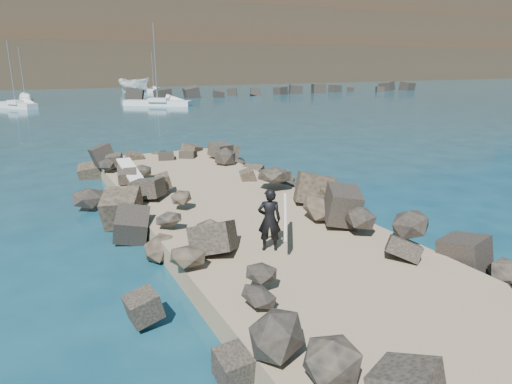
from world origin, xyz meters
TOP-DOWN VIEW (x-y plane):
  - ground at (0.00, 0.00)m, footprint 800.00×800.00m
  - jetty at (0.00, -2.00)m, footprint 6.00×26.00m
  - riprap_left at (-2.90, -1.50)m, footprint 2.60×22.00m
  - riprap_right at (2.90, -1.50)m, footprint 2.60×22.00m
  - breakwater_secondary at (35.00, 55.00)m, footprint 52.00×4.00m
  - headland at (10.00, 160.00)m, footprint 360.00×140.00m
  - surfboard_resting at (-2.40, 5.15)m, footprint 0.63×2.25m
  - boat_imported at (12.62, 72.56)m, footprint 6.07×7.06m
  - surfer_with_board at (-0.63, -3.11)m, footprint 1.32×1.76m
  - sailboat_c at (9.24, 44.40)m, footprint 7.86×6.27m
  - sailboat_d at (16.08, 72.42)m, footprint 3.72×5.88m
  - sailboat_a at (-6.54, 48.69)m, footprint 4.61×6.10m
  - sailboat_f at (30.77, 95.29)m, footprint 2.51×5.80m
  - sailboat_b at (-5.37, 60.60)m, footprint 1.51×6.09m

SIDE VIEW (x-z plane):
  - ground at x=0.00m, z-range 0.00..0.00m
  - jetty at x=0.00m, z-range 0.00..0.60m
  - sailboat_c at x=9.24m, z-range -4.60..5.30m
  - sailboat_a at x=-6.54m, z-range -3.52..4.22m
  - sailboat_b at x=-5.37m, z-range -3.36..4.05m
  - sailboat_d at x=16.08m, z-range -3.27..3.97m
  - sailboat_f at x=30.77m, z-range -3.14..3.84m
  - riprap_left at x=-2.90m, z-range 0.00..1.00m
  - riprap_right at x=2.90m, z-range 0.00..1.00m
  - breakwater_secondary at x=35.00m, z-range 0.00..1.20m
  - surfboard_resting at x=-2.40m, z-range 1.00..1.07m
  - boat_imported at x=12.62m, z-range 0.00..2.64m
  - surfer_with_board at x=-0.63m, z-range 0.61..2.22m
  - headland at x=10.00m, z-range 0.00..32.00m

